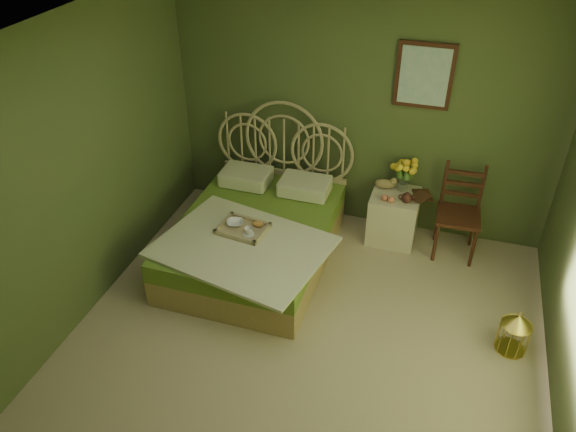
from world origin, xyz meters
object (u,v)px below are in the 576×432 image
(chair, at_px, (460,206))
(birdcage, at_px, (514,333))
(bed, at_px, (256,233))
(nightstand, at_px, (395,210))

(chair, bearing_deg, birdcage, -68.67)
(chair, height_order, birdcage, chair)
(bed, bearing_deg, birdcage, -12.34)
(birdcage, bearing_deg, bed, 167.66)
(nightstand, bearing_deg, chair, -1.23)
(nightstand, bearing_deg, birdcage, -47.23)
(bed, xyz_separation_m, birdcage, (2.50, -0.55, -0.11))
(bed, bearing_deg, nightstand, 30.99)
(bed, height_order, birdcage, bed)
(chair, xyz_separation_m, birdcage, (0.58, -1.30, -0.35))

